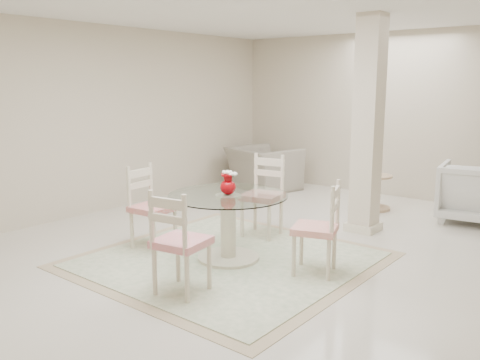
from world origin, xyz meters
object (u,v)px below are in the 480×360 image
Objects in this scene: red_vase at (228,183)px; armchair_white at (474,193)px; dining_chair_south at (177,235)px; dining_table at (228,227)px; column at (368,126)px; dining_chair_east at (322,222)px; dining_chair_west at (148,201)px; dining_chair_north at (264,189)px; side_table at (374,193)px; recliner_taupe at (264,168)px.

red_vase is 3.68m from armchair_white.
dining_chair_south reaches higher than armchair_white.
dining_table is 4.95× the size of red_vase.
red_vase is at bearing 55.08° from armchair_white.
column is 2.61× the size of dining_chair_east.
dining_chair_south is 4.48m from armchair_white.
column reaches higher than red_vase.
column is at bearing -41.03° from dining_chair_west.
red_vase is (0.00, 0.00, 0.48)m from dining_table.
dining_table is (-0.63, -1.96, -0.98)m from column.
red_vase is 1.06m from dining_chair_east.
red_vase is at bearing 84.29° from dining_table.
dining_chair_south is at bearing -125.87° from dining_chair_west.
dining_chair_north reaches higher than armchair_white.
side_table is (0.51, 2.09, -0.34)m from dining_chair_north.
side_table is at bearing -169.00° from recliner_taupe.
side_table is at bearing 85.17° from red_vase.
armchair_white is at bearing 148.76° from dining_chair_east.
dining_chair_west is 1.44m from dining_chair_south.
side_table is (-1.35, -0.19, -0.16)m from armchair_white.
dining_chair_south is at bearing -76.01° from red_vase.
recliner_taupe is at bearing 175.32° from side_table.
dining_chair_south is 1.20× the size of armchair_white.
red_vase is 3.82m from recliner_taupe.
dining_chair_east is 4.19m from recliner_taupe.
dining_chair_north is at bearing 42.13° from armchair_white.
dining_chair_east is 1.45m from dining_chair_south.
side_table is (0.01, 4.07, -0.32)m from dining_chair_south.
dining_chair_west is 1.18× the size of armchair_white.
dining_table is at bearing -80.98° from dining_chair_west.
column is 2.56× the size of dining_chair_west.
dining_chair_south is (0.25, -0.99, 0.20)m from dining_table.
dining_chair_south reaches higher than recliner_taupe.
column is 3.01× the size of armchair_white.
dining_chair_east reaches higher than dining_table.
dining_chair_west is at bearing -126.33° from column.
dining_chair_north is 2.04m from dining_chair_south.
dining_table is at bearing -107.80° from column.
dining_chair_west is (-1.97, -0.50, 0.01)m from dining_chair_east.
side_table is (-0.72, 2.83, -0.30)m from dining_chair_east.
armchair_white is (0.63, 3.02, -0.14)m from dining_chair_east.
dining_table is at bearing -85.56° from dining_chair_south.
dining_chair_north is (-1.23, 0.73, 0.04)m from dining_chair_east.
dining_chair_east is at bearing 149.80° from recliner_taupe.
side_table is (-0.37, 1.13, -1.11)m from column.
side_table is (2.19, -0.18, -0.13)m from recliner_taupe.
dining_table is 0.48m from red_vase.
column reaches higher than armchair_white.
dining_chair_east is at bearing 14.71° from dining_table.
red_vase is 1.06m from dining_chair_west.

